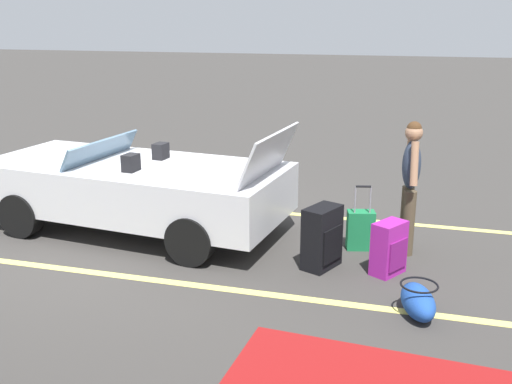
{
  "coord_description": "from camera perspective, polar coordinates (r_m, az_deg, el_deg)",
  "views": [
    {
      "loc": [
        -3.69,
        7.04,
        2.84
      ],
      "look_at": [
        -1.78,
        0.25,
        0.75
      ],
      "focal_mm": 41.66,
      "sensor_mm": 36.0,
      "label": 1
    }
  ],
  "objects": [
    {
      "name": "ground_plane",
      "position": [
        8.44,
        -11.3,
        -3.5
      ],
      "size": [
        80.0,
        80.0,
        0.0
      ],
      "primitive_type": "plane",
      "color": "#383533"
    },
    {
      "name": "traveler_person",
      "position": [
        7.45,
        14.6,
        1.11
      ],
      "size": [
        0.27,
        0.61,
        1.65
      ],
      "rotation": [
        0.0,
        0.0,
        0.17
      ],
      "color": "#4C3F2D",
      "rests_on": "ground_plane"
    },
    {
      "name": "lot_line_near",
      "position": [
        9.48,
        -8.0,
        -1.1
      ],
      "size": [
        18.0,
        0.12,
        0.01
      ],
      "primitive_type": "cube",
      "color": "#EAE066",
      "rests_on": "ground_plane"
    },
    {
      "name": "convertible_car",
      "position": [
        8.37,
        -12.66,
        0.51
      ],
      "size": [
        4.32,
        2.19,
        1.52
      ],
      "rotation": [
        0.0,
        0.0,
        -0.11
      ],
      "color": "silver",
      "rests_on": "ground_plane"
    },
    {
      "name": "suitcase_medium_bright",
      "position": [
        6.94,
        12.65,
        -5.31
      ],
      "size": [
        0.41,
        0.47,
        0.62
      ],
      "rotation": [
        0.0,
        0.0,
        2.59
      ],
      "color": "#991E8C",
      "rests_on": "ground_plane"
    },
    {
      "name": "lot_line_mid",
      "position": [
        7.25,
        -16.56,
        -7.28
      ],
      "size": [
        18.0,
        0.12,
        0.01
      ],
      "primitive_type": "cube",
      "color": "#EAE066",
      "rests_on": "ground_plane"
    },
    {
      "name": "suitcase_small_carryon",
      "position": [
        7.62,
        10.0,
        -3.59
      ],
      "size": [
        0.38,
        0.29,
        0.85
      ],
      "rotation": [
        0.0,
        0.0,
        4.95
      ],
      "color": "#19723F",
      "rests_on": "ground_plane"
    },
    {
      "name": "duffel_bag",
      "position": [
        6.13,
        15.29,
        -10.06
      ],
      "size": [
        0.47,
        0.7,
        0.34
      ],
      "rotation": [
        0.0,
        0.0,
        1.87
      ],
      "color": "#1E479E",
      "rests_on": "ground_plane"
    },
    {
      "name": "suitcase_large_black",
      "position": [
        6.97,
        6.38,
        -4.38
      ],
      "size": [
        0.45,
        0.55,
        0.74
      ],
      "rotation": [
        0.0,
        0.0,
        2.74
      ],
      "color": "black",
      "rests_on": "ground_plane"
    }
  ]
}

